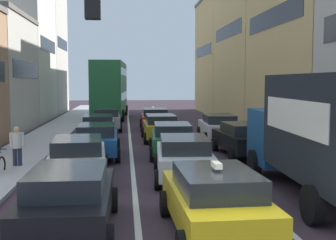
# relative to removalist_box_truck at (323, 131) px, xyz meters

# --- Properties ---
(sidewalk_left) EXTENTS (2.60, 64.00, 0.14)m
(sidewalk_left) POSITION_rel_removalist_box_truck_xyz_m (-10.39, 15.98, -1.90)
(sidewalk_left) COLOR #B3B3B3
(sidewalk_left) RESTS_ON ground
(lane_stripe_left) EXTENTS (0.16, 60.00, 0.01)m
(lane_stripe_left) POSITION_rel_removalist_box_truck_xyz_m (-5.39, 15.98, -1.97)
(lane_stripe_left) COLOR silver
(lane_stripe_left) RESTS_ON ground
(lane_stripe_right) EXTENTS (0.16, 60.00, 0.01)m
(lane_stripe_right) POSITION_rel_removalist_box_truck_xyz_m (-1.99, 15.98, -1.97)
(lane_stripe_right) COLOR silver
(lane_stripe_right) RESTS_ON ground
(building_row_right) EXTENTS (7.20, 43.90, 13.80)m
(building_row_right) POSITION_rel_removalist_box_truck_xyz_m (6.20, 18.73, 4.27)
(building_row_right) COLOR tan
(building_row_right) RESTS_ON ground
(removalist_box_truck) EXTENTS (2.91, 7.78, 3.58)m
(removalist_box_truck) POSITION_rel_removalist_box_truck_xyz_m (0.00, 0.00, 0.00)
(removalist_box_truck) COLOR navy
(removalist_box_truck) RESTS_ON ground
(taxi_centre_lane_front) EXTENTS (2.15, 4.34, 1.66)m
(taxi_centre_lane_front) POSITION_rel_removalist_box_truck_xyz_m (-3.73, -2.74, -1.18)
(taxi_centre_lane_front) COLOR yellow
(taxi_centre_lane_front) RESTS_ON ground
(sedan_left_lane_front) EXTENTS (2.09, 4.31, 1.49)m
(sedan_left_lane_front) POSITION_rel_removalist_box_truck_xyz_m (-6.92, -2.28, -1.18)
(sedan_left_lane_front) COLOR black
(sedan_left_lane_front) RESTS_ON ground
(sedan_centre_lane_second) EXTENTS (2.27, 4.40, 1.49)m
(sedan_centre_lane_second) POSITION_rel_removalist_box_truck_xyz_m (-3.66, 2.80, -1.18)
(sedan_centre_lane_second) COLOR silver
(sedan_centre_lane_second) RESTS_ON ground
(wagon_left_lane_second) EXTENTS (2.26, 4.40, 1.49)m
(wagon_left_lane_second) POSITION_rel_removalist_box_truck_xyz_m (-7.27, 2.94, -1.18)
(wagon_left_lane_second) COLOR beige
(wagon_left_lane_second) RESTS_ON ground
(hatchback_centre_lane_third) EXTENTS (2.24, 4.39, 1.49)m
(hatchback_centre_lane_third) POSITION_rel_removalist_box_truck_xyz_m (-3.55, 7.54, -1.18)
(hatchback_centre_lane_third) COLOR #19592D
(hatchback_centre_lane_third) RESTS_ON ground
(sedan_left_lane_third) EXTENTS (2.13, 4.33, 1.49)m
(sedan_left_lane_third) POSITION_rel_removalist_box_truck_xyz_m (-6.93, 7.50, -1.18)
(sedan_left_lane_third) COLOR #194C8C
(sedan_left_lane_third) RESTS_ON ground
(coupe_centre_lane_fourth) EXTENTS (2.08, 4.31, 1.49)m
(coupe_centre_lane_fourth) POSITION_rel_removalist_box_truck_xyz_m (-3.66, 12.69, -1.18)
(coupe_centre_lane_fourth) COLOR #B29319
(coupe_centre_lane_fourth) RESTS_ON ground
(sedan_left_lane_fourth) EXTENTS (2.24, 4.39, 1.49)m
(sedan_left_lane_fourth) POSITION_rel_removalist_box_truck_xyz_m (-7.19, 12.72, -1.18)
(sedan_left_lane_fourth) COLOR #759EB7
(sedan_left_lane_fourth) RESTS_ON ground
(sedan_centre_lane_fifth) EXTENTS (2.12, 4.33, 1.49)m
(sedan_centre_lane_fifth) POSITION_rel_removalist_box_truck_xyz_m (-3.60, 18.37, -1.18)
(sedan_centre_lane_fifth) COLOR #A51E1E
(sedan_centre_lane_fifth) RESTS_ON ground
(sedan_left_lane_fifth) EXTENTS (2.17, 4.35, 1.49)m
(sedan_left_lane_fifth) POSITION_rel_removalist_box_truck_xyz_m (-6.94, 18.23, -1.18)
(sedan_left_lane_fifth) COLOR gray
(sedan_left_lane_fifth) RESTS_ON ground
(sedan_right_lane_behind_truck) EXTENTS (2.22, 4.38, 1.49)m
(sedan_right_lane_behind_truck) POSITION_rel_removalist_box_truck_xyz_m (-0.34, 7.31, -1.18)
(sedan_right_lane_behind_truck) COLOR black
(sedan_right_lane_behind_truck) RESTS_ON ground
(wagon_right_lane_far) EXTENTS (2.20, 4.37, 1.49)m
(wagon_right_lane_far) POSITION_rel_removalist_box_truck_xyz_m (-0.33, 12.49, -1.18)
(wagon_right_lane_far) COLOR silver
(wagon_right_lane_far) RESTS_ON ground
(bus_mid_queue_primary) EXTENTS (3.18, 10.61, 5.06)m
(bus_mid_queue_primary) POSITION_rel_removalist_box_truck_xyz_m (-6.98, 27.81, 0.86)
(bus_mid_queue_primary) COLOR #1E6033
(bus_mid_queue_primary) RESTS_ON ground
(pedestrian_mid_sidewalk) EXTENTS (0.54, 0.34, 1.66)m
(pedestrian_mid_sidewalk) POSITION_rel_removalist_box_truck_xyz_m (-9.81, 5.12, -1.03)
(pedestrian_mid_sidewalk) COLOR #262D47
(pedestrian_mid_sidewalk) RESTS_ON ground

